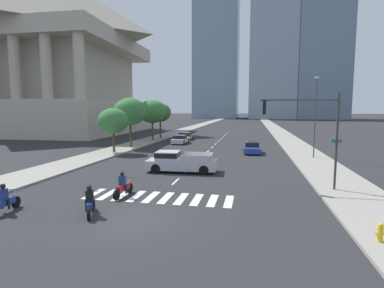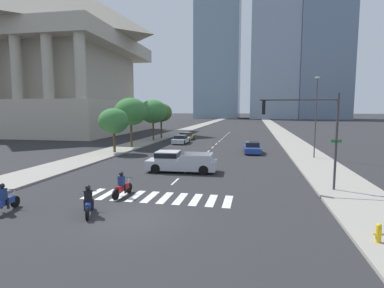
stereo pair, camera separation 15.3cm
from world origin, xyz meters
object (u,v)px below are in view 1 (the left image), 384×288
(sedan_gold_1, at_px, (185,136))
(street_tree_nearest, at_px, (113,121))
(street_tree_third, at_px, (152,112))
(pickup_truck, at_px, (178,162))
(sedan_blue_2, at_px, (252,148))
(street_lamp_east, at_px, (315,112))
(motorcycle_third, at_px, (5,201))
(motorcycle_trailing, at_px, (90,203))
(motorcycle_lead, at_px, (123,187))
(sedan_silver_0, at_px, (180,140))
(street_tree_second, at_px, (130,112))
(fire_hydrant, at_px, (380,232))
(street_tree_fourth, at_px, (160,113))
(traffic_signal_near, at_px, (308,123))

(sedan_gold_1, height_order, street_tree_nearest, street_tree_nearest)
(sedan_gold_1, height_order, street_tree_third, street_tree_third)
(pickup_truck, relative_size, street_tree_third, 0.88)
(sedan_blue_2, distance_m, street_lamp_east, 8.23)
(motorcycle_third, height_order, sedan_blue_2, motorcycle_third)
(motorcycle_trailing, bearing_deg, motorcycle_third, 72.77)
(sedan_blue_2, bearing_deg, motorcycle_lead, -23.70)
(motorcycle_third, relative_size, street_tree_third, 0.33)
(sedan_silver_0, xyz_separation_m, street_tree_second, (-5.16, -6.55, 4.19))
(street_tree_nearest, xyz_separation_m, street_tree_second, (-0.00, 5.01, 1.02))
(motorcycle_trailing, relative_size, street_lamp_east, 0.24)
(motorcycle_trailing, height_order, street_tree_second, street_tree_second)
(fire_hydrant, height_order, street_tree_second, street_tree_second)
(street_tree_third, bearing_deg, fire_hydrant, -59.36)
(street_tree_third, bearing_deg, sedan_silver_0, -24.94)
(sedan_gold_1, relative_size, street_lamp_east, 0.55)
(street_tree_nearest, relative_size, street_tree_third, 0.78)
(street_tree_nearest, bearing_deg, street_tree_fourth, 90.00)
(traffic_signal_near, distance_m, street_lamp_east, 13.36)
(motorcycle_lead, distance_m, sedan_silver_0, 27.97)
(sedan_blue_2, bearing_deg, street_tree_third, -127.07)
(motorcycle_third, relative_size, street_tree_second, 0.33)
(street_tree_third, bearing_deg, street_tree_nearest, -90.00)
(fire_hydrant, xyz_separation_m, street_tree_nearest, (-20.37, 20.44, 3.25))
(sedan_blue_2, bearing_deg, street_tree_second, -98.74)
(motorcycle_lead, height_order, motorcycle_third, same)
(sedan_gold_1, xyz_separation_m, street_tree_nearest, (-4.66, -17.26, 3.19))
(sedan_silver_0, bearing_deg, street_lamp_east, -122.83)
(motorcycle_third, bearing_deg, street_tree_third, 0.17)
(street_lamp_east, relative_size, street_tree_third, 1.26)
(pickup_truck, distance_m, street_lamp_east, 15.59)
(motorcycle_lead, height_order, sedan_gold_1, motorcycle_lead)
(street_tree_nearest, relative_size, street_tree_fourth, 0.85)
(fire_hydrant, distance_m, street_tree_third, 40.20)
(fire_hydrant, xyz_separation_m, street_tree_third, (-20.37, 34.40, 4.24))
(motorcycle_third, xyz_separation_m, street_tree_third, (-3.80, 33.98, 4.17))
(sedan_silver_0, bearing_deg, fire_hydrant, -153.40)
(sedan_silver_0, bearing_deg, sedan_blue_2, -126.26)
(motorcycle_third, distance_m, street_lamp_east, 27.51)
(motorcycle_trailing, distance_m, sedan_silver_0, 31.18)
(motorcycle_third, relative_size, street_tree_fourth, 0.36)
(sedan_silver_0, height_order, street_tree_fourth, street_tree_fourth)
(street_tree_second, bearing_deg, motorcycle_lead, -68.64)
(street_tree_nearest, bearing_deg, street_lamp_east, 0.76)
(street_tree_nearest, distance_m, street_tree_third, 13.99)
(sedan_silver_0, relative_size, street_lamp_east, 0.56)
(motorcycle_lead, bearing_deg, sedan_gold_1, 12.23)
(pickup_truck, relative_size, street_tree_second, 0.89)
(fire_hydrant, bearing_deg, street_tree_fourth, 117.77)
(pickup_truck, distance_m, street_tree_fourth, 28.88)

